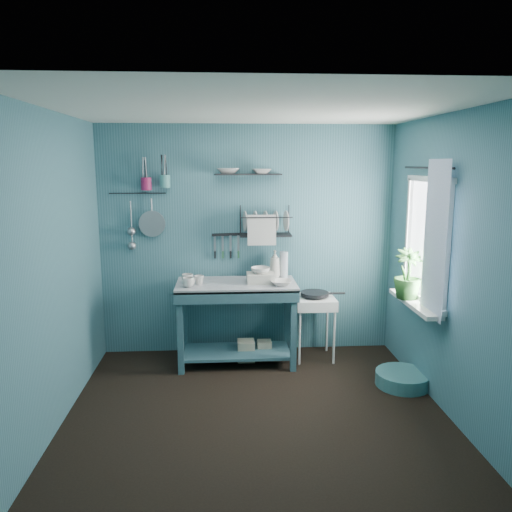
{
  "coord_description": "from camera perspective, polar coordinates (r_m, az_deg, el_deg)",
  "views": [
    {
      "loc": [
        -0.26,
        -3.91,
        2.09
      ],
      "look_at": [
        0.05,
        0.85,
        1.2
      ],
      "focal_mm": 35.0,
      "sensor_mm": 36.0,
      "label": 1
    }
  ],
  "objects": [
    {
      "name": "knife_strip",
      "position": [
        5.43,
        -3.39,
        2.46
      ],
      "size": [
        0.32,
        0.06,
        0.03
      ],
      "primitive_type": "cube",
      "rotation": [
        0.0,
        0.0,
        0.14
      ],
      "color": "black",
      "rests_on": "wall_back"
    },
    {
      "name": "shelf_bowl_right",
      "position": [
        5.33,
        0.66,
        10.0
      ],
      "size": [
        0.21,
        0.21,
        0.05
      ],
      "primitive_type": "imported",
      "rotation": [
        0.0,
        0.0,
        -0.0
      ],
      "color": "beige",
      "rests_on": "upper_shelf"
    },
    {
      "name": "utensil_cup_teal",
      "position": [
        5.37,
        -10.37,
        8.39
      ],
      "size": [
        0.11,
        0.11,
        0.13
      ],
      "primitive_type": "cylinder",
      "color": "teal",
      "rests_on": "wall_back"
    },
    {
      "name": "mug_right",
      "position": [
        5.17,
        -7.83,
        -2.59
      ],
      "size": [
        0.17,
        0.17,
        0.1
      ],
      "primitive_type": "imported",
      "rotation": [
        0.0,
        0.0,
        1.05
      ],
      "color": "beige",
      "rests_on": "work_counter"
    },
    {
      "name": "dish_rack",
      "position": [
        5.33,
        1.1,
        4.02
      ],
      "size": [
        0.55,
        0.24,
        0.32
      ],
      "primitive_type": "cube",
      "rotation": [
        0.0,
        0.0,
        0.01
      ],
      "color": "black",
      "rests_on": "wall_back"
    },
    {
      "name": "potted_plant",
      "position": [
        4.89,
        16.96,
        -1.96
      ],
      "size": [
        0.29,
        0.29,
        0.47
      ],
      "primitive_type": "imported",
      "rotation": [
        0.0,
        0.0,
        0.1
      ],
      "color": "#2E6628",
      "rests_on": "windowsill"
    },
    {
      "name": "ceiling",
      "position": [
        3.94,
        0.09,
        16.54
      ],
      "size": [
        3.2,
        3.2,
        0.0
      ],
      "primitive_type": "plane",
      "rotation": [
        3.14,
        0.0,
        0.0
      ],
      "color": "silver",
      "rests_on": "ground"
    },
    {
      "name": "mug_left",
      "position": [
        5.01,
        -7.72,
        -3.0
      ],
      "size": [
        0.12,
        0.12,
        0.1
      ],
      "primitive_type": "imported",
      "color": "beige",
      "rests_on": "work_counter"
    },
    {
      "name": "ladle_outer",
      "position": [
        5.49,
        -14.11,
        4.54
      ],
      "size": [
        0.01,
        0.01,
        0.3
      ],
      "primitive_type": "cylinder",
      "color": "#97999E",
      "rests_on": "wall_back"
    },
    {
      "name": "wall_left",
      "position": [
        4.22,
        -22.17,
        -1.72
      ],
      "size": [
        0.0,
        3.0,
        3.0
      ],
      "primitive_type": "plane",
      "rotation": [
        1.57,
        0.0,
        1.57
      ],
      "color": "#35626D",
      "rests_on": "ground"
    },
    {
      "name": "mug_mid",
      "position": [
        5.1,
        -6.53,
        -2.75
      ],
      "size": [
        0.14,
        0.14,
        0.09
      ],
      "primitive_type": "imported",
      "rotation": [
        0.0,
        0.0,
        0.52
      ],
      "color": "beige",
      "rests_on": "work_counter"
    },
    {
      "name": "water_bottle",
      "position": [
        5.39,
        3.19,
        -0.96
      ],
      "size": [
        0.09,
        0.09,
        0.28
      ],
      "primitive_type": "cylinder",
      "color": "#AFB9C3",
      "rests_on": "work_counter"
    },
    {
      "name": "floor",
      "position": [
        4.44,
        0.08,
        -17.51
      ],
      "size": [
        3.2,
        3.2,
        0.0
      ],
      "primitive_type": "plane",
      "color": "black",
      "rests_on": "ground"
    },
    {
      "name": "storage_tin_large",
      "position": [
        5.45,
        -1.15,
        -10.74
      ],
      "size": [
        0.18,
        0.18,
        0.22
      ],
      "primitive_type": "cube",
      "color": "gray",
      "rests_on": "floor"
    },
    {
      "name": "upper_shelf",
      "position": [
        5.32,
        -0.91,
        9.31
      ],
      "size": [
        0.72,
        0.26,
        0.02
      ],
      "primitive_type": "cube",
      "rotation": [
        0.0,
        0.0,
        0.11
      ],
      "color": "black",
      "rests_on": "wall_back"
    },
    {
      "name": "wash_tub",
      "position": [
        5.15,
        0.52,
        -2.52
      ],
      "size": [
        0.28,
        0.22,
        0.1
      ],
      "primitive_type": "cube",
      "color": "beige",
      "rests_on": "work_counter"
    },
    {
      "name": "counter_bowl",
      "position": [
        5.05,
        2.9,
        -3.08
      ],
      "size": [
        0.22,
        0.22,
        0.05
      ],
      "primitive_type": "imported",
      "color": "beige",
      "rests_on": "work_counter"
    },
    {
      "name": "tub_bowl",
      "position": [
        5.13,
        0.52,
        -1.65
      ],
      "size": [
        0.2,
        0.19,
        0.06
      ],
      "primitive_type": "imported",
      "color": "beige",
      "rests_on": "wash_tub"
    },
    {
      "name": "window_glass",
      "position": [
        4.79,
        19.01,
        1.7
      ],
      "size": [
        0.0,
        1.1,
        1.1
      ],
      "primitive_type": "plane",
      "rotation": [
        1.57,
        0.0,
        1.57
      ],
      "color": "white",
      "rests_on": "wall_right"
    },
    {
      "name": "wall_front",
      "position": [
        2.57,
        2.36,
        -8.58
      ],
      "size": [
        3.2,
        0.0,
        3.2
      ],
      "primitive_type": "plane",
      "rotation": [
        -1.57,
        0.0,
        0.0
      ],
      "color": "#35626D",
      "rests_on": "ground"
    },
    {
      "name": "shelf_bowl_left",
      "position": [
        5.31,
        -3.21,
        10.56
      ],
      "size": [
        0.26,
        0.26,
        0.06
      ],
      "primitive_type": "imported",
      "rotation": [
        0.0,
        0.0,
        -0.12
      ],
      "color": "beige",
      "rests_on": "upper_shelf"
    },
    {
      "name": "ladle_inner",
      "position": [
        5.5,
        -14.03,
        2.92
      ],
      "size": [
        0.01,
        0.01,
        0.3
      ],
      "primitive_type": "cylinder",
      "color": "#97999E",
      "rests_on": "wall_back"
    },
    {
      "name": "hook_rail",
      "position": [
        5.46,
        -13.37,
        6.99
      ],
      "size": [
        0.6,
        0.01,
        0.01
      ],
      "primitive_type": "cylinder",
      "rotation": [
        0.0,
        1.57,
        0.0
      ],
      "color": "black",
      "rests_on": "wall_back"
    },
    {
      "name": "storage_tin_small",
      "position": [
        5.49,
        0.95,
        -10.67
      ],
      "size": [
        0.15,
        0.15,
        0.2
      ],
      "primitive_type": "cube",
      "color": "gray",
      "rests_on": "floor"
    },
    {
      "name": "wall_right",
      "position": [
        4.41,
        21.3,
        -1.14
      ],
      "size": [
        0.0,
        3.0,
        3.0
      ],
      "primitive_type": "plane",
      "rotation": [
        1.57,
        0.0,
        -1.57
      ],
      "color": "#35626D",
      "rests_on": "ground"
    },
    {
      "name": "curtain",
      "position": [
        4.48,
        19.74,
        1.73
      ],
      "size": [
        0.0,
        1.35,
        1.35
      ],
      "primitive_type": "plane",
      "rotation": [
        1.57,
        0.0,
        1.57
      ],
      "color": "white",
      "rests_on": "wall_right"
    },
    {
      "name": "floor_basin",
      "position": [
        5.09,
        16.42,
        -13.32
      ],
      "size": [
        0.51,
        0.51,
        0.13
      ],
      "primitive_type": "cylinder",
      "color": "teal",
      "rests_on": "floor"
    },
    {
      "name": "work_counter",
      "position": [
        5.29,
        -2.23,
        -7.66
      ],
      "size": [
        1.24,
        0.63,
        0.87
      ],
      "primitive_type": "cube",
      "rotation": [
        0.0,
        0.0,
        -0.01
      ],
      "color": "#2E5661",
      "rests_on": "floor"
    },
    {
      "name": "soap_bottle",
      "position": [
        5.36,
        2.16,
        -0.92
      ],
      "size": [
        0.11,
        0.12,
        0.3
      ],
      "primitive_type": "imported",
      "color": "beige",
      "rests_on": "work_counter"
    },
    {
      "name": "curtain_rod",
      "position": [
        4.72,
        18.98,
        9.52
      ],
      "size": [
        0.02,
        1.05,
        0.02
      ],
      "primitive_type": "cylinder",
      "rotation": [
        1.57,
        0.0,
        0.0
      ],
      "color": "black",
      "rests_on": "wall_right"
    },
    {
      "name": "colander",
      "position": [
        5.45,
        -11.8,
        3.63
      ],
      "size": [
        0.28,
        0.03,
        0.28
      ],
      "primitive_type": "cylinder",
      "rotation": [
        1.54,
        0.0,
        0.0
      ],
      "color": "#97999E",
      "rests_on": "wall_back"
    },
    {
      "name": "windowsill",
      "position": [
        4.87,
        17.67,
        -5.17
      ],
      "size": [
        0.16,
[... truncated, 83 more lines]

